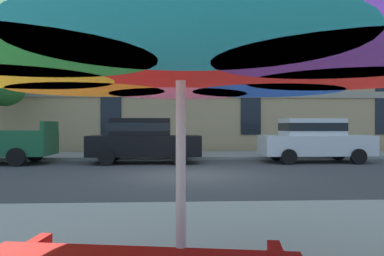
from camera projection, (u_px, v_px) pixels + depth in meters
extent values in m
plane|color=#424244|center=(189.00, 175.00, 11.24)|extent=(120.00, 120.00, 0.00)
cube|color=gray|center=(183.00, 155.00, 18.03)|extent=(56.00, 3.60, 0.12)
cube|color=tan|center=(179.00, 10.00, 26.15)|extent=(45.34, 12.00, 19.20)
cube|color=#9E937F|center=(182.00, 94.00, 20.16)|extent=(44.44, 0.08, 0.36)
cube|color=#9E937F|center=(182.00, 35.00, 20.14)|extent=(44.44, 0.08, 0.36)
cube|color=#195933|center=(50.00, 126.00, 14.64)|extent=(0.16, 1.75, 0.36)
cylinder|color=black|center=(35.00, 153.00, 15.55)|extent=(0.68, 0.22, 0.68)
cylinder|color=black|center=(16.00, 157.00, 13.65)|extent=(0.68, 0.22, 0.68)
cube|color=black|center=(145.00, 146.00, 14.84)|extent=(4.40, 1.76, 0.80)
cube|color=black|center=(141.00, 127.00, 14.83)|extent=(2.30, 1.55, 0.68)
cube|color=black|center=(141.00, 127.00, 14.83)|extent=(2.32, 1.57, 0.32)
cylinder|color=black|center=(179.00, 154.00, 15.80)|extent=(0.60, 0.22, 0.60)
cylinder|color=black|center=(180.00, 157.00, 14.04)|extent=(0.60, 0.22, 0.60)
cylinder|color=black|center=(114.00, 154.00, 15.65)|extent=(0.60, 0.22, 0.60)
cylinder|color=black|center=(107.00, 158.00, 13.90)|extent=(0.60, 0.22, 0.60)
cube|color=silver|center=(315.00, 145.00, 15.21)|extent=(4.40, 1.76, 0.80)
cube|color=silver|center=(312.00, 127.00, 15.20)|extent=(2.30, 1.55, 0.68)
cube|color=black|center=(312.00, 127.00, 15.20)|extent=(2.32, 1.57, 0.32)
cylinder|color=black|center=(338.00, 153.00, 16.16)|extent=(0.60, 0.22, 0.60)
cylinder|color=black|center=(358.00, 156.00, 14.40)|extent=(0.60, 0.22, 0.60)
cylinder|color=black|center=(276.00, 153.00, 16.02)|extent=(0.60, 0.22, 0.60)
cylinder|color=black|center=(289.00, 157.00, 14.26)|extent=(0.60, 0.22, 0.60)
sphere|color=#2D702D|center=(4.00, 85.00, 17.88)|extent=(2.00, 2.00, 2.00)
cylinder|color=silver|center=(181.00, 190.00, 2.22)|extent=(0.06, 0.06, 2.22)
cone|color=red|center=(342.00, 44.00, 2.27)|extent=(1.17, 1.17, 0.46)
cone|color=blue|center=(267.00, 63.00, 2.94)|extent=(1.17, 1.17, 0.46)
cone|color=#E5668C|center=(178.00, 68.00, 3.19)|extent=(1.17, 1.17, 0.46)
cone|color=orange|center=(89.00, 61.00, 2.87)|extent=(1.17, 1.17, 0.46)
cone|color=yellow|center=(12.00, 40.00, 2.16)|extent=(1.17, 1.17, 0.46)
cone|color=green|center=(11.00, 1.00, 1.49)|extent=(1.17, 1.17, 0.46)
cone|color=#662D9E|center=(350.00, 7.00, 1.56)|extent=(1.17, 1.17, 0.46)
cone|color=red|center=(181.00, 35.00, 2.21)|extent=(1.46, 1.46, 0.54)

